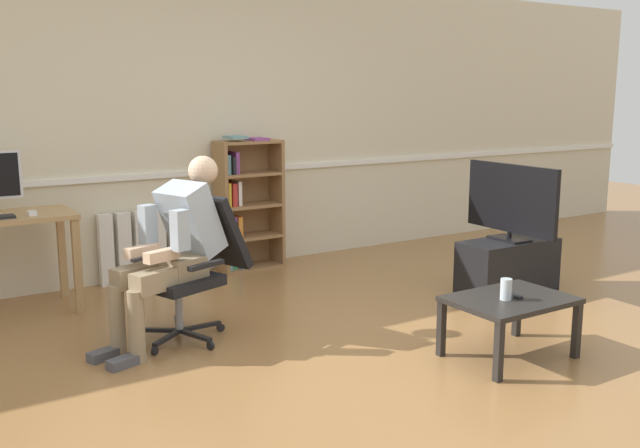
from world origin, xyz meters
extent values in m
plane|color=olive|center=(0.00, 0.00, 0.00)|extent=(18.00, 18.00, 0.00)
cube|color=beige|center=(0.00, 2.65, 1.35)|extent=(12.00, 0.10, 2.70)
cube|color=white|center=(0.00, 2.58, 0.92)|extent=(12.00, 0.03, 0.05)
cube|color=tan|center=(-1.34, 1.90, 0.36)|extent=(0.06, 0.06, 0.72)
cube|color=tan|center=(-1.34, 2.40, 0.36)|extent=(0.06, 0.06, 0.72)
cube|color=white|center=(-1.60, 2.03, 0.77)|extent=(0.06, 0.10, 0.03)
cube|color=olive|center=(0.08, 2.42, 0.60)|extent=(0.03, 0.28, 1.21)
cube|color=olive|center=(0.66, 2.42, 0.60)|extent=(0.03, 0.28, 1.21)
cube|color=olive|center=(0.37, 2.56, 0.60)|extent=(0.58, 0.02, 1.21)
cube|color=olive|center=(0.37, 2.42, 0.01)|extent=(0.55, 0.28, 0.03)
cube|color=olive|center=(0.37, 2.42, 0.31)|extent=(0.55, 0.28, 0.03)
cube|color=olive|center=(0.37, 2.42, 0.60)|extent=(0.55, 0.28, 0.03)
cube|color=olive|center=(0.37, 2.42, 0.90)|extent=(0.55, 0.28, 0.03)
cube|color=olive|center=(0.37, 2.42, 1.19)|extent=(0.55, 0.28, 0.03)
cube|color=#6699A3|center=(0.13, 2.42, 0.12)|extent=(0.03, 0.19, 0.18)
cube|color=black|center=(0.13, 2.43, 0.40)|extent=(0.04, 0.19, 0.16)
cube|color=gold|center=(0.13, 2.41, 0.73)|extent=(0.03, 0.19, 0.22)
cube|color=#6699A3|center=(0.13, 2.43, 1.00)|extent=(0.05, 0.19, 0.18)
cube|color=#38844C|center=(0.18, 2.44, 0.14)|extent=(0.05, 0.19, 0.21)
cube|color=#89428E|center=(0.18, 2.42, 0.42)|extent=(0.04, 0.19, 0.20)
cube|color=red|center=(0.19, 2.43, 0.72)|extent=(0.04, 0.19, 0.21)
cube|color=black|center=(0.18, 2.40, 0.99)|extent=(0.03, 0.19, 0.16)
cube|color=#2D519E|center=(0.24, 2.43, 0.15)|extent=(0.02, 0.19, 0.24)
cube|color=orange|center=(0.23, 2.42, 0.42)|extent=(0.04, 0.19, 0.19)
cube|color=white|center=(0.24, 2.43, 0.73)|extent=(0.03, 0.19, 0.22)
cube|color=#89428E|center=(0.22, 2.43, 1.01)|extent=(0.03, 0.19, 0.20)
cube|color=#89428E|center=(0.44, 2.39, 1.22)|extent=(0.16, 0.22, 0.02)
cube|color=#6699A3|center=(0.23, 2.39, 1.24)|extent=(0.16, 0.22, 0.02)
cube|color=white|center=(-0.94, 2.54, 0.31)|extent=(0.12, 0.08, 0.63)
cube|color=white|center=(-0.79, 2.54, 0.31)|extent=(0.12, 0.08, 0.63)
cube|color=white|center=(-0.63, 2.54, 0.31)|extent=(0.12, 0.08, 0.63)
cube|color=white|center=(-0.48, 2.54, 0.31)|extent=(0.12, 0.08, 0.63)
cube|color=white|center=(-0.32, 2.54, 0.31)|extent=(0.12, 0.08, 0.63)
cube|color=white|center=(-0.17, 2.54, 0.31)|extent=(0.12, 0.08, 0.63)
cube|color=black|center=(-0.87, 0.79, 0.07)|extent=(0.13, 0.30, 0.02)
cylinder|color=black|center=(-0.82, 0.65, 0.03)|extent=(0.04, 0.06, 0.06)
cube|color=black|center=(-0.77, 0.93, 0.07)|extent=(0.30, 0.04, 0.02)
cylinder|color=black|center=(-0.62, 0.93, 0.03)|extent=(0.06, 0.02, 0.06)
cube|color=black|center=(-0.88, 1.07, 0.07)|extent=(0.12, 0.30, 0.02)
cylinder|color=black|center=(-0.83, 1.22, 0.03)|extent=(0.04, 0.06, 0.06)
cube|color=black|center=(-1.04, 1.02, 0.07)|extent=(0.27, 0.20, 0.02)
cylinder|color=black|center=(-1.17, 1.10, 0.03)|extent=(0.06, 0.05, 0.06)
cube|color=black|center=(-1.04, 0.84, 0.07)|extent=(0.26, 0.21, 0.02)
cylinder|color=black|center=(-1.16, 0.75, 0.03)|extent=(0.06, 0.05, 0.06)
cylinder|color=gray|center=(-0.92, 0.93, 0.23)|extent=(0.05, 0.05, 0.30)
cube|color=black|center=(-0.92, 0.93, 0.41)|extent=(0.58, 0.58, 0.07)
cube|color=black|center=(-0.59, 1.04, 0.70)|extent=(0.42, 0.51, 0.53)
cube|color=black|center=(-0.99, 1.18, 0.56)|extent=(0.28, 0.13, 0.03)
cube|color=black|center=(-0.82, 0.69, 0.56)|extent=(0.28, 0.13, 0.03)
cube|color=#937F60|center=(-0.92, 0.93, 0.52)|extent=(0.36, 0.41, 0.14)
cube|color=#A3B2C1|center=(-0.80, 0.97, 0.81)|extent=(0.45, 0.44, 0.52)
sphere|color=beige|center=(-0.68, 1.01, 1.13)|extent=(0.20, 0.20, 0.20)
cube|color=black|center=(-1.19, 0.84, 0.62)|extent=(0.15, 0.08, 0.02)
cube|color=#937F60|center=(-1.15, 0.96, 0.49)|extent=(0.44, 0.26, 0.13)
cylinder|color=#937F60|center=(-1.35, 0.89, 0.23)|extent=(0.10, 0.10, 0.46)
cube|color=#4C4C51|center=(-1.44, 0.86, 0.03)|extent=(0.24, 0.16, 0.06)
cube|color=#937F60|center=(-1.09, 0.77, 0.49)|extent=(0.44, 0.26, 0.13)
cylinder|color=#937F60|center=(-1.28, 0.70, 0.23)|extent=(0.10, 0.10, 0.46)
cube|color=#4C4C51|center=(-1.38, 0.67, 0.03)|extent=(0.24, 0.16, 0.06)
cube|color=#A3B2C1|center=(-1.07, 1.05, 0.79)|extent=(0.12, 0.11, 0.26)
cube|color=beige|center=(-1.14, 0.96, 0.64)|extent=(0.25, 0.14, 0.07)
cube|color=#A3B2C1|center=(-0.96, 0.75, 0.79)|extent=(0.12, 0.11, 0.26)
cube|color=beige|center=(-1.08, 0.77, 0.64)|extent=(0.25, 0.14, 0.07)
cube|color=black|center=(1.80, 0.55, 0.22)|extent=(0.86, 0.38, 0.45)
cube|color=black|center=(1.80, 0.55, 0.46)|extent=(0.21, 0.33, 0.02)
cylinder|color=black|center=(1.80, 0.55, 0.49)|extent=(0.04, 0.04, 0.05)
cube|color=black|center=(1.80, 0.55, 0.79)|extent=(0.07, 0.95, 0.56)
cube|color=white|center=(1.83, 0.55, 0.79)|extent=(0.03, 0.89, 0.51)
cube|color=black|center=(0.37, -0.71, 0.18)|extent=(0.04, 0.04, 0.36)
cube|color=black|center=(1.06, -0.71, 0.18)|extent=(0.04, 0.04, 0.36)
cube|color=black|center=(1.06, -0.23, 0.18)|extent=(0.04, 0.04, 0.36)
cube|color=black|center=(0.37, -0.23, 0.18)|extent=(0.04, 0.04, 0.36)
cube|color=black|center=(0.71, -0.47, 0.37)|extent=(0.75, 0.54, 0.03)
cylinder|color=silver|center=(0.65, -0.49, 0.45)|extent=(0.07, 0.07, 0.13)
cube|color=black|center=(0.74, -0.47, 0.40)|extent=(0.06, 0.15, 0.02)
camera|label=1|loc=(-2.55, -3.38, 1.65)|focal=39.44mm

